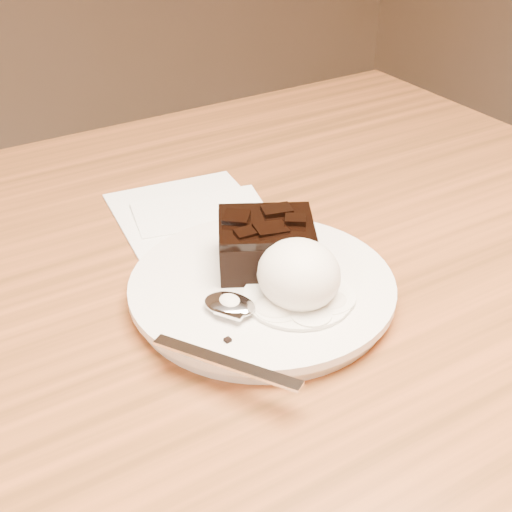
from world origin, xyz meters
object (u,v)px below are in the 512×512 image
brownie (266,247)px  ice_cream_scoop (299,274)px  plate (262,290)px  spoon (230,306)px  napkin (188,211)px

brownie → ice_cream_scoop: (-0.00, -0.06, 0.01)m
plate → spoon: bearing=-153.3°
plate → ice_cream_scoop: ice_cream_scoop is taller
plate → brownie: brownie is taller
spoon → napkin: 0.21m
plate → napkin: plate is taller
napkin → plate: bearing=-95.1°
ice_cream_scoop → brownie: bearing=85.2°
ice_cream_scoop → napkin: bearing=89.0°
spoon → napkin: spoon is taller
brownie → spoon: (-0.06, -0.04, -0.01)m
plate → brownie: size_ratio=2.82×
ice_cream_scoop → spoon: ice_cream_scoop is taller
brownie → plate: bearing=-129.7°
brownie → napkin: brownie is taller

